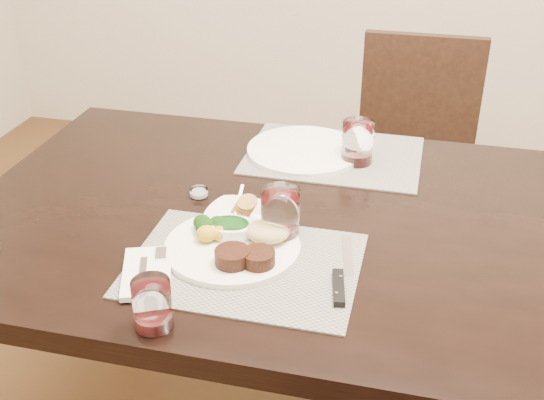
% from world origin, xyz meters
% --- Properties ---
extents(dining_table, '(2.00, 1.00, 0.75)m').
position_xyz_m(dining_table, '(0.00, 0.00, 0.67)').
color(dining_table, black).
rests_on(dining_table, ground).
extents(chair_far, '(0.42, 0.42, 0.90)m').
position_xyz_m(chair_far, '(0.00, 0.93, 0.50)').
color(chair_far, black).
rests_on(chair_far, ground).
extents(placemat_near, '(0.46, 0.34, 0.00)m').
position_xyz_m(placemat_near, '(-0.29, -0.22, 0.75)').
color(placemat_near, gray).
rests_on(placemat_near, dining_table).
extents(placemat_far, '(0.46, 0.34, 0.00)m').
position_xyz_m(placemat_far, '(-0.20, 0.33, 0.75)').
color(placemat_far, gray).
rests_on(placemat_far, dining_table).
extents(dinner_plate, '(0.28, 0.28, 0.05)m').
position_xyz_m(dinner_plate, '(-0.32, -0.18, 0.77)').
color(dinner_plate, white).
rests_on(dinner_plate, placemat_near).
extents(napkin_fork, '(0.15, 0.19, 0.02)m').
position_xyz_m(napkin_fork, '(-0.47, -0.30, 0.76)').
color(napkin_fork, white).
rests_on(napkin_fork, placemat_near).
extents(steak_knife, '(0.05, 0.25, 0.01)m').
position_xyz_m(steak_knife, '(-0.09, -0.23, 0.76)').
color(steak_knife, silver).
rests_on(steak_knife, placemat_near).
extents(cracker_bowl, '(0.16, 0.16, 0.07)m').
position_xyz_m(cracker_bowl, '(-0.34, -0.08, 0.77)').
color(cracker_bowl, white).
rests_on(cracker_bowl, placemat_near).
extents(sauce_ramekin, '(0.10, 0.15, 0.08)m').
position_xyz_m(sauce_ramekin, '(-0.35, -0.14, 0.78)').
color(sauce_ramekin, white).
rests_on(sauce_ramekin, placemat_near).
extents(wine_glass_near, '(0.08, 0.08, 0.11)m').
position_xyz_m(wine_glass_near, '(-0.25, -0.10, 0.80)').
color(wine_glass_near, white).
rests_on(wine_glass_near, placemat_near).
extents(far_plate, '(0.31, 0.31, 0.01)m').
position_xyz_m(far_plate, '(-0.28, 0.32, 0.76)').
color(far_plate, white).
rests_on(far_plate, placemat_far).
extents(wine_glass_far, '(0.08, 0.08, 0.11)m').
position_xyz_m(wine_glass_far, '(-0.14, 0.30, 0.80)').
color(wine_glass_far, white).
rests_on(wine_glass_far, placemat_far).
extents(wine_glass_side, '(0.07, 0.07, 0.10)m').
position_xyz_m(wine_glass_side, '(-0.40, -0.44, 0.79)').
color(wine_glass_side, white).
rests_on(wine_glass_side, dining_table).
extents(salt_cellar, '(0.04, 0.04, 0.02)m').
position_xyz_m(salt_cellar, '(-0.48, 0.03, 0.76)').
color(salt_cellar, white).
rests_on(salt_cellar, dining_table).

